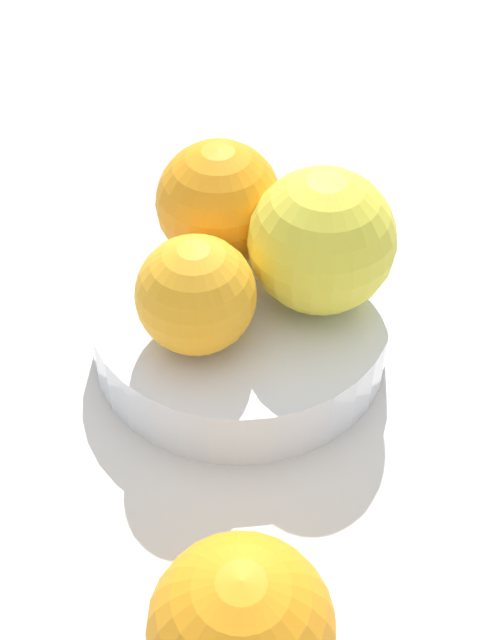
{
  "coord_description": "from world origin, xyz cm",
  "views": [
    {
      "loc": [
        6.61,
        -33.59,
        36.38
      ],
      "look_at": [
        0.0,
        0.0,
        2.18
      ],
      "focal_mm": 49.46,
      "sensor_mm": 36.0,
      "label": 1
    }
  ],
  "objects_px": {
    "orange_in_bowl_0": "(322,241)",
    "orange_in_bowl_1": "(219,203)",
    "fruit_bowl": "(240,326)",
    "orange_in_bowl_2": "(196,295)",
    "orange_loose_0": "(241,628)"
  },
  "relations": [
    {
      "from": "orange_in_bowl_0",
      "to": "orange_in_bowl_1",
      "type": "distance_m",
      "value": 0.06
    },
    {
      "from": "fruit_bowl",
      "to": "orange_in_bowl_2",
      "type": "relative_size",
      "value": 2.7
    },
    {
      "from": "fruit_bowl",
      "to": "orange_in_bowl_1",
      "type": "relative_size",
      "value": 2.36
    },
    {
      "from": "fruit_bowl",
      "to": "orange_in_bowl_1",
      "type": "bearing_deg",
      "value": 116.78
    },
    {
      "from": "fruit_bowl",
      "to": "orange_in_bowl_0",
      "type": "distance_m",
      "value": 0.07
    },
    {
      "from": "orange_in_bowl_0",
      "to": "orange_in_bowl_2",
      "type": "distance_m",
      "value": 0.07
    },
    {
      "from": "fruit_bowl",
      "to": "orange_in_bowl_2",
      "type": "xyz_separation_m",
      "value": [
        -0.02,
        -0.03,
        0.05
      ]
    },
    {
      "from": "orange_in_bowl_1",
      "to": "orange_loose_0",
      "type": "bearing_deg",
      "value": -75.85
    },
    {
      "from": "fruit_bowl",
      "to": "orange_loose_0",
      "type": "relative_size",
      "value": 2.2
    },
    {
      "from": "orange_in_bowl_0",
      "to": "orange_in_bowl_1",
      "type": "bearing_deg",
      "value": 156.72
    },
    {
      "from": "orange_in_bowl_2",
      "to": "orange_in_bowl_0",
      "type": "bearing_deg",
      "value": 37.71
    },
    {
      "from": "fruit_bowl",
      "to": "orange_in_bowl_2",
      "type": "bearing_deg",
      "value": -117.31
    },
    {
      "from": "fruit_bowl",
      "to": "orange_in_bowl_1",
      "type": "height_order",
      "value": "orange_in_bowl_1"
    },
    {
      "from": "orange_in_bowl_2",
      "to": "orange_loose_0",
      "type": "bearing_deg",
      "value": -70.85
    },
    {
      "from": "orange_in_bowl_2",
      "to": "orange_loose_0",
      "type": "xyz_separation_m",
      "value": [
        0.05,
        -0.15,
        -0.03
      ]
    }
  ]
}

